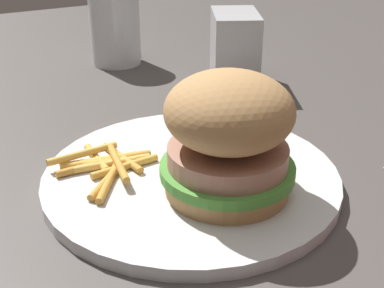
{
  "coord_description": "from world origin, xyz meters",
  "views": [
    {
      "loc": [
        -0.2,
        -0.37,
        0.25
      ],
      "look_at": [
        -0.01,
        -0.0,
        0.04
      ],
      "focal_mm": 48.97,
      "sensor_mm": 36.0,
      "label": 1
    }
  ],
  "objects_px": {
    "drink_glass": "(115,31)",
    "napkin_dispenser": "(235,48)",
    "fries_pile": "(107,164)",
    "sandwich": "(233,134)",
    "plate": "(192,179)"
  },
  "relations": [
    {
      "from": "drink_glass",
      "to": "napkin_dispenser",
      "type": "distance_m",
      "value": 0.19
    },
    {
      "from": "drink_glass",
      "to": "fries_pile",
      "type": "bearing_deg",
      "value": -111.07
    },
    {
      "from": "drink_glass",
      "to": "napkin_dispenser",
      "type": "relative_size",
      "value": 1.17
    },
    {
      "from": "fries_pile",
      "to": "sandwich",
      "type": "bearing_deg",
      "value": -44.71
    },
    {
      "from": "sandwich",
      "to": "drink_glass",
      "type": "xyz_separation_m",
      "value": [
        0.04,
        0.42,
        -0.02
      ]
    },
    {
      "from": "fries_pile",
      "to": "drink_glass",
      "type": "relative_size",
      "value": 0.92
    },
    {
      "from": "sandwich",
      "to": "napkin_dispenser",
      "type": "height_order",
      "value": "sandwich"
    },
    {
      "from": "plate",
      "to": "sandwich",
      "type": "relative_size",
      "value": 2.36
    },
    {
      "from": "plate",
      "to": "fries_pile",
      "type": "distance_m",
      "value": 0.08
    },
    {
      "from": "sandwich",
      "to": "plate",
      "type": "bearing_deg",
      "value": 114.81
    },
    {
      "from": "sandwich",
      "to": "fries_pile",
      "type": "height_order",
      "value": "sandwich"
    },
    {
      "from": "plate",
      "to": "napkin_dispenser",
      "type": "relative_size",
      "value": 2.83
    },
    {
      "from": "plate",
      "to": "drink_glass",
      "type": "xyz_separation_m",
      "value": [
        0.06,
        0.38,
        0.04
      ]
    },
    {
      "from": "plate",
      "to": "napkin_dispenser",
      "type": "bearing_deg",
      "value": 51.15
    },
    {
      "from": "fries_pile",
      "to": "napkin_dispenser",
      "type": "height_order",
      "value": "napkin_dispenser"
    }
  ]
}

